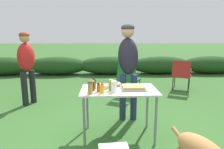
# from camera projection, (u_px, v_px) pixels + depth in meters

# --- Properties ---
(ground_plane) EXTENTS (60.00, 60.00, 0.00)m
(ground_plane) POSITION_uv_depth(u_px,v_px,m) (119.00, 136.00, 3.06)
(ground_plane) COLOR #336028
(shrub_hedge) EXTENTS (14.40, 0.90, 0.67)m
(shrub_hedge) POSITION_uv_depth(u_px,v_px,m) (109.00, 65.00, 7.67)
(shrub_hedge) COLOR #1E4219
(shrub_hedge) RESTS_ON ground
(folding_table) EXTENTS (1.10, 0.64, 0.74)m
(folding_table) POSITION_uv_depth(u_px,v_px,m) (119.00, 94.00, 2.92)
(folding_table) COLOR silver
(folding_table) RESTS_ON ground
(food_tray) EXTENTS (0.35, 0.28, 0.06)m
(food_tray) POSITION_uv_depth(u_px,v_px,m) (133.00, 87.00, 2.90)
(food_tray) COLOR #9E9EA3
(food_tray) RESTS_ON folding_table
(plate_stack) EXTENTS (0.20, 0.20, 0.05)m
(plate_stack) POSITION_uv_depth(u_px,v_px,m) (104.00, 86.00, 2.98)
(plate_stack) COLOR white
(plate_stack) RESTS_ON folding_table
(mixing_bowl) EXTENTS (0.19, 0.19, 0.07)m
(mixing_bowl) POSITION_uv_depth(u_px,v_px,m) (115.00, 84.00, 3.09)
(mixing_bowl) COLOR #ADBC99
(mixing_bowl) RESTS_ON folding_table
(paper_cup_stack) EXTENTS (0.08, 0.08, 0.15)m
(paper_cup_stack) POSITION_uv_depth(u_px,v_px,m) (114.00, 87.00, 2.76)
(paper_cup_stack) COLOR white
(paper_cup_stack) RESTS_ON folding_table
(hot_sauce_bottle) EXTENTS (0.06, 0.06, 0.13)m
(hot_sauce_bottle) POSITION_uv_depth(u_px,v_px,m) (99.00, 87.00, 2.77)
(hot_sauce_bottle) COLOR #CC4214
(hot_sauce_bottle) RESTS_ON folding_table
(spice_jar) EXTENTS (0.07, 0.07, 0.18)m
(spice_jar) POSITION_uv_depth(u_px,v_px,m) (90.00, 88.00, 2.65)
(spice_jar) COLOR #B2893D
(spice_jar) RESTS_ON folding_table
(bbq_sauce_bottle) EXTENTS (0.07, 0.07, 0.17)m
(bbq_sauce_bottle) POSITION_uv_depth(u_px,v_px,m) (93.00, 83.00, 2.92)
(bbq_sauce_bottle) COLOR #562314
(bbq_sauce_bottle) RESTS_ON folding_table
(relish_jar) EXTENTS (0.07, 0.07, 0.16)m
(relish_jar) POSITION_uv_depth(u_px,v_px,m) (111.00, 85.00, 2.84)
(relish_jar) COLOR olive
(relish_jar) RESTS_ON folding_table
(beer_bottle) EXTENTS (0.07, 0.07, 0.17)m
(beer_bottle) POSITION_uv_depth(u_px,v_px,m) (92.00, 85.00, 2.81)
(beer_bottle) COLOR brown
(beer_bottle) RESTS_ON folding_table
(mustard_bottle) EXTENTS (0.06, 0.06, 0.15)m
(mustard_bottle) POSITION_uv_depth(u_px,v_px,m) (102.00, 88.00, 2.70)
(mustard_bottle) COLOR yellow
(mustard_bottle) RESTS_ON folding_table
(standing_person_in_olive_jacket) EXTENTS (0.36, 0.50, 1.71)m
(standing_person_in_olive_jacket) POSITION_uv_depth(u_px,v_px,m) (128.00, 60.00, 3.55)
(standing_person_in_olive_jacket) COLOR #232D4C
(standing_person_in_olive_jacket) RESTS_ON ground
(standing_person_in_navy_coat) EXTENTS (0.45, 0.49, 1.57)m
(standing_person_in_navy_coat) POSITION_uv_depth(u_px,v_px,m) (26.00, 61.00, 4.26)
(standing_person_in_navy_coat) COLOR black
(standing_person_in_navy_coat) RESTS_ON ground
(camp_chair_green_behind_table) EXTENTS (0.67, 0.73, 0.83)m
(camp_chair_green_behind_table) POSITION_uv_depth(u_px,v_px,m) (181.00, 74.00, 5.41)
(camp_chair_green_behind_table) COLOR maroon
(camp_chair_green_behind_table) RESTS_ON ground
(camp_chair_near_hedge) EXTENTS (0.68, 0.73, 0.83)m
(camp_chair_near_hedge) POSITION_uv_depth(u_px,v_px,m) (129.00, 78.00, 4.94)
(camp_chair_near_hedge) COLOR #19602D
(camp_chair_near_hedge) RESTS_ON ground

